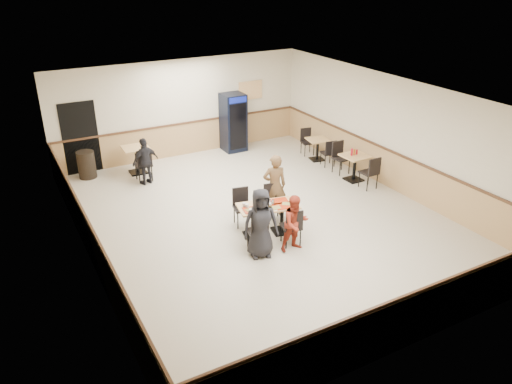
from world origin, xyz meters
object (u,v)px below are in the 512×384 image
diner_man_opposite (275,186)px  back_table (137,156)px  side_table_far (318,146)px  pepsi_cooler (233,122)px  trash_bin (87,165)px  side_table_near (355,164)px  diner_woman_right (295,223)px  diner_woman_left (261,223)px  main_table (268,215)px  lone_diner (145,161)px

diner_man_opposite → back_table: bearing=-46.6°
side_table_far → pepsi_cooler: pepsi_cooler is taller
side_table_far → trash_bin: size_ratio=0.94×
back_table → side_table_near: bearing=-33.8°
diner_woman_right → side_table_far: 5.42m
diner_woman_left → side_table_near: size_ratio=2.03×
main_table → pepsi_cooler: (1.79, 5.33, 0.45)m
diner_man_opposite → pepsi_cooler: size_ratio=0.84×
lone_diner → side_table_near: bearing=140.6°
side_table_far → trash_bin: 6.86m
side_table_near → pepsi_cooler: size_ratio=0.40×
main_table → trash_bin: bearing=130.4°
diner_man_opposite → trash_bin: (-3.48, 4.58, -0.40)m
diner_woman_left → side_table_near: (4.24, 2.18, -0.26)m
side_table_near → lone_diner: bearing=153.6°
lone_diner → side_table_far: size_ratio=1.81×
diner_woman_right → pepsi_cooler: 6.42m
diner_woman_left → lone_diner: diner_woman_left is taller
side_table_near → pepsi_cooler: bearing=115.7°
side_table_far → trash_bin: (-6.55, 2.02, -0.06)m
lone_diner → diner_man_opposite: bearing=109.5°
diner_woman_right → lone_diner: bearing=109.6°
diner_woman_right → back_table: diner_woman_right is taller
diner_woman_right → lone_diner: 5.20m
main_table → diner_woman_right: diner_woman_right is taller
back_table → trash_bin: back_table is taller
main_table → back_table: bearing=119.0°
main_table → diner_woman_right: size_ratio=1.15×
side_table_far → trash_bin: bearing=162.9°
side_table_near → trash_bin: trash_bin is taller
pepsi_cooler → trash_bin: (-4.69, -0.04, -0.54)m
diner_woman_right → side_table_near: bearing=34.3°
lone_diner → main_table: bearing=97.8°
diner_woman_right → pepsi_cooler: (1.63, 6.20, 0.30)m
lone_diner → back_table: size_ratio=1.68×
diner_woman_left → diner_woman_right: diner_woman_left is taller
side_table_near → trash_bin: bearing=149.7°
diner_man_opposite → side_table_far: size_ratio=2.15×
pepsi_cooler → lone_diner: bearing=-158.6°
lone_diner → pepsi_cooler: bearing=-171.9°
diner_man_opposite → pepsi_cooler: 4.78m
lone_diner → side_table_near: 5.80m
pepsi_cooler → main_table: bearing=-108.2°
diner_woman_left → diner_man_opposite: diner_man_opposite is taller
diner_woman_left → lone_diner: size_ratio=1.15×
lone_diner → side_table_far: bearing=158.5°
side_table_near → back_table: size_ratio=0.95×
lone_diner → back_table: lone_diner is taller
diner_woman_right → back_table: 6.05m
side_table_far → back_table: 5.46m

